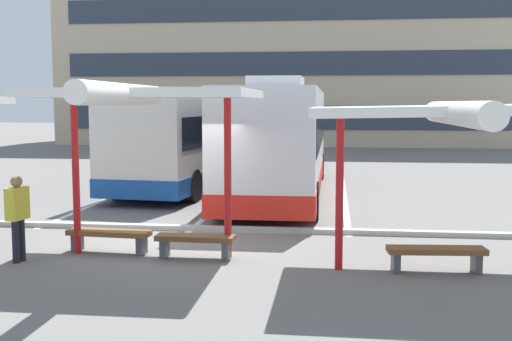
# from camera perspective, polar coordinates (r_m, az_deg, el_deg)

# --- Properties ---
(ground_plane) EXTENTS (160.00, 160.00, 0.00)m
(ground_plane) POSITION_cam_1_polar(r_m,az_deg,el_deg) (13.87, -7.02, -6.35)
(ground_plane) COLOR slate
(terminal_building) EXTENTS (32.57, 12.25, 20.83)m
(terminal_building) POSITION_cam_1_polar(r_m,az_deg,el_deg) (49.77, 3.15, 13.05)
(terminal_building) COLOR #C6B293
(terminal_building) RESTS_ON ground
(coach_bus_0) EXTENTS (3.65, 10.40, 3.48)m
(coach_bus_0) POSITION_cam_1_polar(r_m,az_deg,el_deg) (22.76, -5.82, 2.65)
(coach_bus_0) COLOR silver
(coach_bus_0) RESTS_ON ground
(coach_bus_1) EXTENTS (2.70, 12.35, 3.73)m
(coach_bus_1) POSITION_cam_1_polar(r_m,az_deg,el_deg) (20.69, 2.18, 2.71)
(coach_bus_1) COLOR silver
(coach_bus_1) RESTS_ON ground
(lane_stripe_0) EXTENTS (0.16, 14.00, 0.01)m
(lane_stripe_0) POSITION_cam_1_polar(r_m,az_deg,el_deg) (22.44, -11.22, -1.66)
(lane_stripe_0) COLOR white
(lane_stripe_0) RESTS_ON ground
(lane_stripe_1) EXTENTS (0.16, 14.00, 0.01)m
(lane_stripe_1) POSITION_cam_1_polar(r_m,az_deg,el_deg) (21.59, -1.94, -1.85)
(lane_stripe_1) COLOR white
(lane_stripe_1) RESTS_ON ground
(lane_stripe_2) EXTENTS (0.16, 14.00, 0.01)m
(lane_stripe_2) POSITION_cam_1_polar(r_m,az_deg,el_deg) (21.35, 7.83, -2.00)
(lane_stripe_2) COLOR white
(lane_stripe_2) RESTS_ON ground
(waiting_shelter_1) EXTENTS (4.02, 5.24, 3.29)m
(waiting_shelter_1) POSITION_cam_1_polar(r_m,az_deg,el_deg) (12.17, -9.87, 6.44)
(waiting_shelter_1) COLOR red
(waiting_shelter_1) RESTS_ON ground
(bench_2) EXTENTS (1.71, 0.57, 0.45)m
(bench_2) POSITION_cam_1_polar(r_m,az_deg,el_deg) (13.09, -12.96, -5.70)
(bench_2) COLOR brown
(bench_2) RESTS_ON ground
(bench_3) EXTENTS (1.52, 0.46, 0.45)m
(bench_3) POSITION_cam_1_polar(r_m,az_deg,el_deg) (12.35, -5.44, -6.30)
(bench_3) COLOR brown
(bench_3) RESTS_ON ground
(waiting_shelter_2) EXTENTS (4.39, 5.36, 2.99)m
(waiting_shelter_2) POSITION_cam_1_polar(r_m,az_deg,el_deg) (11.16, 16.33, 4.86)
(waiting_shelter_2) COLOR red
(waiting_shelter_2) RESTS_ON ground
(bench_4) EXTENTS (1.73, 0.56, 0.45)m
(bench_4) POSITION_cam_1_polar(r_m,az_deg,el_deg) (11.72, 15.76, -7.15)
(bench_4) COLOR brown
(bench_4) RESTS_ON ground
(platform_kerb) EXTENTS (44.00, 0.24, 0.12)m
(platform_kerb) POSITION_cam_1_polar(r_m,az_deg,el_deg) (15.05, -5.87, -5.12)
(platform_kerb) COLOR #ADADA8
(platform_kerb) RESTS_ON ground
(waiting_passenger_0) EXTENTS (0.29, 0.50, 1.62)m
(waiting_passenger_0) POSITION_cam_1_polar(r_m,az_deg,el_deg) (12.72, -20.47, -3.54)
(waiting_passenger_0) COLOR black
(waiting_passenger_0) RESTS_ON ground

